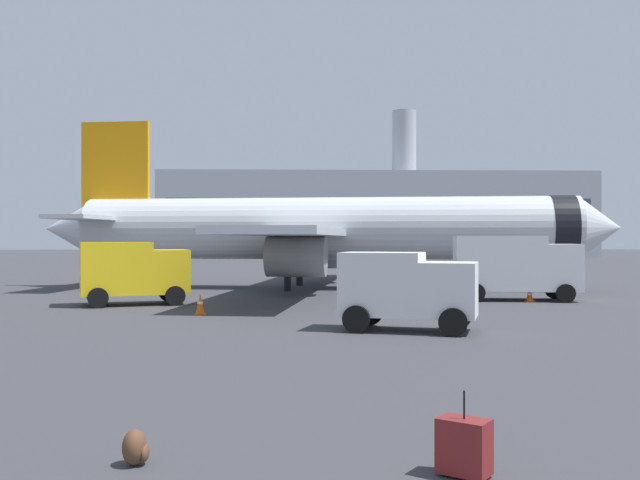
{
  "coord_description": "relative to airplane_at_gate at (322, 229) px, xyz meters",
  "views": [
    {
      "loc": [
        -0.31,
        -3.63,
        3.03
      ],
      "look_at": [
        0.59,
        23.63,
        3.0
      ],
      "focal_mm": 39.37,
      "sensor_mm": 36.0,
      "label": 1
    }
  ],
  "objects": [
    {
      "name": "fuel_truck",
      "position": [
        9.24,
        -8.63,
        -1.88
      ],
      "size": [
        6.28,
        3.41,
        3.2
      ],
      "color": "white",
      "rests_on": "ground"
    },
    {
      "name": "safety_cone_far",
      "position": [
        9.73,
        -9.45,
        -3.34
      ],
      "size": [
        0.44,
        0.44,
        0.63
      ],
      "color": "#F2590C",
      "rests_on": "ground"
    },
    {
      "name": "traveller_backpack",
      "position": [
        -3.73,
        -33.58,
        -3.42
      ],
      "size": [
        0.36,
        0.4,
        0.48
      ],
      "color": "brown",
      "rests_on": "ground"
    },
    {
      "name": "safety_cone_near",
      "position": [
        5.11,
        3.96,
        -3.27
      ],
      "size": [
        0.44,
        0.44,
        0.79
      ],
      "color": "#F2590C",
      "rests_on": "ground"
    },
    {
      "name": "cargo_van",
      "position": [
        2.07,
        -19.98,
        -2.21
      ],
      "size": [
        4.8,
        3.42,
        2.6
      ],
      "color": "white",
      "rests_on": "ground"
    },
    {
      "name": "service_truck",
      "position": [
        -9.12,
        -10.41,
        -2.05
      ],
      "size": [
        5.25,
        3.72,
        2.9
      ],
      "color": "yellow",
      "rests_on": "ground"
    },
    {
      "name": "safety_cone_outer",
      "position": [
        -5.45,
        -14.75,
        -3.24
      ],
      "size": [
        0.44,
        0.44,
        0.84
      ],
      "color": "#F2590C",
      "rests_on": "ground"
    },
    {
      "name": "terminal_building",
      "position": [
        12.84,
        86.57,
        3.92
      ],
      "size": [
        76.74,
        20.52,
        26.89
      ],
      "color": "#9EA3AD",
      "rests_on": "ground"
    },
    {
      "name": "safety_cone_mid",
      "position": [
        -9.26,
        -0.32,
        -3.28
      ],
      "size": [
        0.44,
        0.44,
        0.75
      ],
      "color": "#F2590C",
      "rests_on": "ground"
    },
    {
      "name": "rolling_suitcase",
      "position": [
        0.57,
        -34.18,
        -3.27
      ],
      "size": [
        0.75,
        0.7,
        1.1
      ],
      "color": "maroon",
      "rests_on": "ground"
    },
    {
      "name": "airplane_at_gate",
      "position": [
        0.0,
        0.0,
        0.0
      ],
      "size": [
        35.72,
        32.36,
        10.5
      ],
      "color": "silver",
      "rests_on": "ground"
    }
  ]
}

